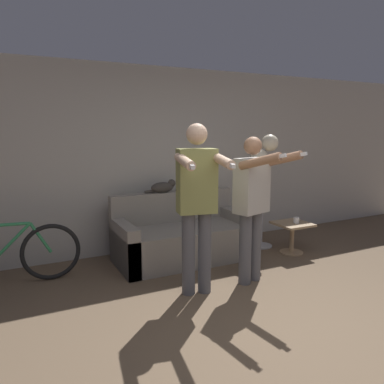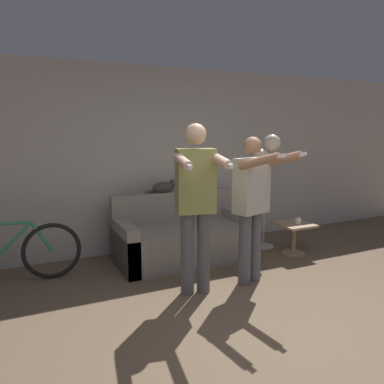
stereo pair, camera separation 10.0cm
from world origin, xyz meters
name	(u,v)px [view 1 (the left image)]	position (x,y,z in m)	size (l,w,h in m)	color
ground_plane	(299,347)	(0.00, 0.00, 0.00)	(16.00, 16.00, 0.00)	brown
wall_back	(161,160)	(0.00, 2.94, 1.30)	(10.00, 0.05, 2.60)	#B7B2A8
couch	(183,238)	(0.04, 2.30, 0.29)	(1.79, 0.85, 0.88)	gray
person_left	(197,199)	(-0.28, 1.26, 1.03)	(0.56, 0.74, 1.79)	#56565B
person_right	(253,200)	(0.42, 1.26, 0.95)	(0.59, 0.74, 1.65)	#56565B
cat	(163,187)	(-0.10, 2.61, 0.96)	(0.45, 0.14, 0.18)	#3D3833
floor_lamp	(264,158)	(1.34, 2.28, 1.32)	(0.43, 0.32, 1.66)	#B2B2B7
side_table	(292,231)	(1.53, 1.85, 0.32)	(0.47, 0.47, 0.44)	#A38460
cup	(296,220)	(1.57, 1.82, 0.48)	(0.08, 0.08, 0.08)	white
bicycle	(4,257)	(-2.10, 2.35, 0.35)	(1.63, 0.07, 0.75)	black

